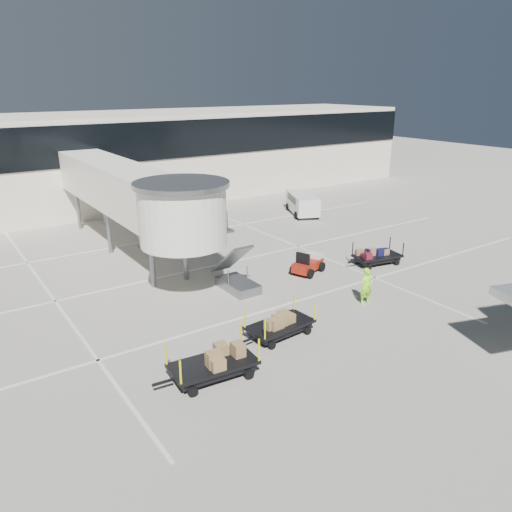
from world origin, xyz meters
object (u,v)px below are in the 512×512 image
Objects in this scene: minivan at (302,202)px; baggage_tug at (308,264)px; ground_worker at (367,286)px; box_cart_far at (212,364)px; box_cart_near at (280,325)px; suitcase_cart at (378,256)px.

baggage_tug is at bearing -103.33° from minivan.
baggage_tug is 1.23× the size of ground_worker.
ground_worker is at bearing 13.60° from box_cart_far.
ground_worker is (5.65, 0.31, 0.41)m from box_cart_near.
suitcase_cart is at bearing -36.70° from baggage_tug.
ground_worker reaches higher than box_cart_near.
box_cart_near is 0.76× the size of minivan.
box_cart_near is (-6.08, -5.34, 0.04)m from baggage_tug.
minivan is (9.00, 16.12, 0.08)m from ground_worker.
box_cart_near is (-10.57, -4.05, 0.04)m from suitcase_cart.
ground_worker is at bearing -131.30° from suitcase_cart.
ground_worker is at bearing -1.34° from box_cart_near.
baggage_tug is 0.64× the size of suitcase_cart.
box_cart_far is at bearing -167.98° from baggage_tug.
box_cart_near is at bearing -166.25° from ground_worker.
box_cart_far is 2.13× the size of ground_worker.
box_cart_far is 0.83× the size of minivan.
box_cart_near is 1.96× the size of ground_worker.
ground_worker reaches higher than suitcase_cart.
baggage_tug is 0.48× the size of minivan.
box_cart_near reaches higher than baggage_tug.
suitcase_cart reaches higher than baggage_tug.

